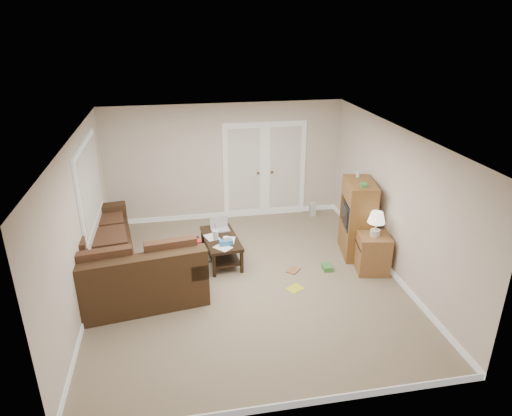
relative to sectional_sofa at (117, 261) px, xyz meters
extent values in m
plane|color=gray|center=(2.11, -0.44, -0.37)|extent=(5.50, 5.50, 0.00)
cube|color=white|center=(2.11, -0.44, 2.13)|extent=(5.00, 5.50, 0.02)
cube|color=beige|center=(-0.39, -0.44, 0.88)|extent=(0.02, 5.50, 2.50)
cube|color=beige|center=(4.61, -0.44, 0.88)|extent=(0.02, 5.50, 2.50)
cube|color=beige|center=(2.11, 2.31, 0.88)|extent=(5.00, 0.02, 2.50)
cube|color=beige|center=(2.11, -3.19, 0.88)|extent=(5.00, 0.02, 2.50)
cube|color=silver|center=(2.51, 2.28, 0.66)|extent=(0.90, 0.04, 2.13)
cube|color=silver|center=(3.41, 2.28, 0.66)|extent=(0.90, 0.04, 2.13)
cube|color=white|center=(2.51, 2.25, 0.71)|extent=(0.68, 0.02, 1.80)
cube|color=white|center=(3.41, 2.25, 0.71)|extent=(0.68, 0.02, 1.80)
cube|color=silver|center=(-0.36, 0.56, 1.18)|extent=(0.04, 1.92, 1.42)
cube|color=white|center=(-0.34, 0.56, 1.18)|extent=(0.02, 1.74, 1.24)
cube|color=#3D2917|center=(-0.29, 0.53, -0.14)|extent=(1.36, 2.67, 0.47)
cube|color=#3D2917|center=(-0.65, 0.48, 0.34)|extent=(0.63, 2.56, 0.48)
cube|color=#3D2917|center=(-0.46, 1.66, 0.22)|extent=(1.03, 0.41, 0.24)
cube|color=#4E301F|center=(-0.20, 0.54, 0.16)|extent=(1.01, 2.51, 0.13)
cube|color=#3D2917|center=(0.39, -0.66, -0.14)|extent=(2.12, 1.28, 0.47)
cube|color=#3D2917|center=(0.44, -1.02, 0.34)|extent=(2.01, 0.55, 0.48)
cube|color=#3D2917|center=(1.24, -0.53, 0.22)|extent=(0.41, 1.03, 0.24)
cube|color=#4E301F|center=(0.38, -0.57, 0.16)|extent=(1.96, 0.93, 0.13)
cube|color=black|center=(1.24, -0.53, 0.36)|extent=(0.48, 0.93, 0.03)
cube|color=red|center=(1.21, -0.29, 0.38)|extent=(0.37, 0.18, 0.02)
cube|color=black|center=(1.77, 0.36, 0.07)|extent=(0.68, 1.19, 0.05)
cube|color=black|center=(1.77, 0.36, -0.21)|extent=(0.59, 1.10, 0.03)
cylinder|color=silver|center=(1.68, 0.30, 0.18)|extent=(0.09, 0.09, 0.17)
cylinder|color=red|center=(1.68, 0.30, 0.33)|extent=(0.01, 0.01, 0.14)
cube|color=#3772B4|center=(1.83, 0.05, 0.14)|extent=(0.24, 0.15, 0.09)
cube|color=white|center=(1.79, 0.26, 0.10)|extent=(0.44, 0.66, 0.00)
cube|color=brown|center=(4.27, 0.20, -0.10)|extent=(0.63, 0.95, 0.53)
cube|color=brown|center=(4.27, 0.20, 0.87)|extent=(0.63, 0.95, 0.35)
cube|color=black|center=(4.25, 0.20, 0.38)|extent=(0.51, 0.60, 0.44)
cube|color=black|center=(4.04, 0.24, 0.40)|extent=(0.09, 0.45, 0.35)
cube|color=#3B833D|center=(4.23, -0.02, 1.07)|extent=(0.13, 0.17, 0.05)
cylinder|color=silver|center=(4.31, 0.46, 1.09)|extent=(0.06, 0.06, 0.11)
cube|color=brown|center=(4.31, -0.48, -0.03)|extent=(0.61, 0.61, 0.68)
cylinder|color=beige|center=(4.31, -0.48, 0.37)|extent=(0.17, 0.17, 0.11)
cylinder|color=beige|center=(4.31, -0.48, 0.49)|extent=(0.03, 0.03, 0.15)
cone|color=white|center=(4.31, -0.48, 0.65)|extent=(0.29, 0.29, 0.19)
cube|color=silver|center=(4.00, 2.01, -0.22)|extent=(0.13, 0.11, 0.30)
cube|color=gold|center=(2.85, -0.80, -0.37)|extent=(0.32, 0.30, 0.01)
cube|color=#3B833D|center=(3.56, -0.30, -0.33)|extent=(0.17, 0.22, 0.08)
imported|color=brown|center=(2.90, -0.18, -0.36)|extent=(0.29, 0.29, 0.02)
camera|label=1|loc=(1.07, -6.93, 3.73)|focal=32.00mm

